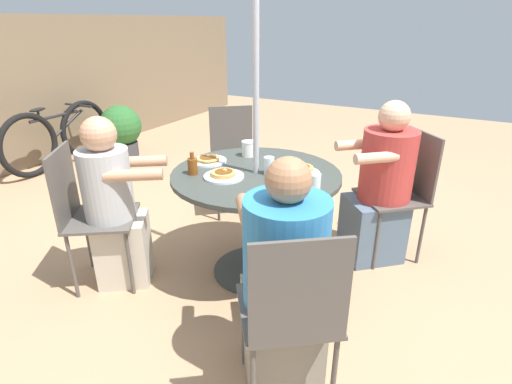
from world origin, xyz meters
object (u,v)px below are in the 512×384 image
object	(u,v)px
pancake_plate_c	(208,160)
drinking_glass_a	(314,185)
diner_north	(381,191)
patio_chair_south	(86,209)
bicycle	(59,136)
coffee_cup	(248,149)
patio_chair_east	(233,152)
patio_chair_west	(292,310)
patio_chair_north	(403,187)
drinking_glass_b	(269,166)
pancake_plate_b	(301,171)
syrup_bottle	(193,166)
potted_shrub	(121,129)
diner_west	(283,288)
diner_south	(115,209)
patio_table	(256,193)
pancake_plate_a	(224,175)

from	to	relation	value
pancake_plate_c	drinking_glass_a	size ratio (longest dim) A/B	2.03
diner_north	patio_chair_south	bearing A→B (deg)	86.11
patio_chair_south	bicycle	bearing A→B (deg)	-157.48
pancake_plate_c	coffee_cup	bearing A→B (deg)	-35.39
patio_chair_south	pancake_plate_c	bearing A→B (deg)	106.81
patio_chair_east	patio_chair_south	bearing A→B (deg)	42.51
patio_chair_west	drinking_glass_a	world-z (taller)	patio_chair_west
patio_chair_north	pancake_plate_c	size ratio (longest dim) A/B	3.74
coffee_cup	drinking_glass_b	bearing A→B (deg)	-130.71
drinking_glass_b	pancake_plate_b	bearing A→B (deg)	-62.64
syrup_bottle	potted_shrub	size ratio (longest dim) A/B	0.22
diner_west	drinking_glass_a	size ratio (longest dim) A/B	9.39
diner_north	bicycle	bearing A→B (deg)	44.89
patio_chair_east	diner_south	size ratio (longest dim) A/B	0.83
drinking_glass_b	drinking_glass_a	bearing A→B (deg)	-114.88
drinking_glass_a	potted_shrub	distance (m)	3.63
diner_north	diner_south	world-z (taller)	diner_north
patio_chair_north	diner_south	distance (m)	1.99
patio_chair_north	patio_table	bearing A→B (deg)	90.00
patio_chair_east	syrup_bottle	xyz separation A→B (m)	(-1.05, -0.36, 0.26)
diner_north	diner_west	size ratio (longest dim) A/B	1.01
patio_table	patio_chair_north	xyz separation A→B (m)	(0.72, -0.81, -0.06)
coffee_cup	bicycle	world-z (taller)	coffee_cup
drinking_glass_b	potted_shrub	xyz separation A→B (m)	(1.45, 2.85, -0.45)
diner_south	drinking_glass_b	distance (m)	1.02
patio_table	pancake_plate_a	distance (m)	0.27
pancake_plate_c	syrup_bottle	world-z (taller)	syrup_bottle
syrup_bottle	pancake_plate_b	bearing A→B (deg)	-61.89
coffee_cup	drinking_glass_a	size ratio (longest dim) A/B	0.89
patio_table	coffee_cup	size ratio (longest dim) A/B	9.97
patio_chair_east	syrup_bottle	size ratio (longest dim) A/B	6.53
syrup_bottle	drinking_glass_a	xyz separation A→B (m)	(0.06, -0.79, 0.01)
diner_west	diner_north	bearing A→B (deg)	47.65
patio_chair_south	syrup_bottle	xyz separation A→B (m)	(0.40, -0.55, 0.26)
patio_table	syrup_bottle	size ratio (longest dim) A/B	7.60
patio_chair_south	patio_chair_west	bearing A→B (deg)	45.92
coffee_cup	bicycle	distance (m)	3.00
patio_table	patio_chair_east	bearing A→B (deg)	39.69
patio_chair_south	pancake_plate_c	xyz separation A→B (m)	(0.64, -0.51, 0.22)
patio_chair_north	coffee_cup	xyz separation A→B (m)	(-0.46, 1.01, 0.26)
patio_chair_south	bicycle	size ratio (longest dim) A/B	0.62
drinking_glass_a	pancake_plate_a	bearing A→B (deg)	91.88
diner_west	pancake_plate_a	xyz separation A→B (m)	(0.55, 0.67, 0.24)
patio_chair_east	bicycle	bearing A→B (deg)	-39.41
pancake_plate_a	drinking_glass_b	bearing A→B (deg)	-49.12
diner_north	drinking_glass_a	world-z (taller)	diner_north
patio_chair_north	diner_south	world-z (taller)	diner_south
patio_table	diner_west	bearing A→B (deg)	-143.44
coffee_cup	pancake_plate_a	bearing A→B (deg)	-170.09
patio_chair_east	pancake_plate_b	xyz separation A→B (m)	(-0.73, -0.96, 0.23)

